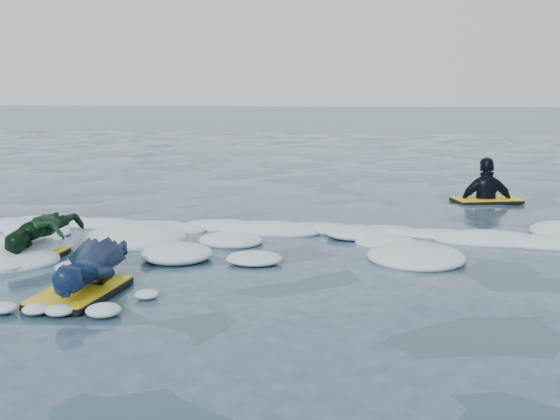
# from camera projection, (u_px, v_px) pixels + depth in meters

# --- Properties ---
(ground) EXTENTS (120.00, 120.00, 0.00)m
(ground) POSITION_uv_depth(u_px,v_px,m) (209.00, 262.00, 7.50)
(ground) COLOR #172A38
(ground) RESTS_ON ground
(foam_band) EXTENTS (12.00, 3.10, 0.30)m
(foam_band) POSITION_uv_depth(u_px,v_px,m) (229.00, 241.00, 8.51)
(foam_band) COLOR white
(foam_band) RESTS_ON ground
(prone_woman_unit) EXTENTS (0.79, 1.64, 0.41)m
(prone_woman_unit) POSITION_uv_depth(u_px,v_px,m) (90.00, 268.00, 6.45)
(prone_woman_unit) COLOR black
(prone_woman_unit) RESTS_ON ground
(prone_child_unit) EXTENTS (0.69, 1.21, 0.45)m
(prone_child_unit) POSITION_uv_depth(u_px,v_px,m) (44.00, 235.00, 7.76)
(prone_child_unit) COLOR black
(prone_child_unit) RESTS_ON ground
(waiting_rider_unit) EXTENTS (1.18, 0.86, 1.59)m
(waiting_rider_unit) POSITION_uv_depth(u_px,v_px,m) (486.00, 206.00, 11.34)
(waiting_rider_unit) COLOR black
(waiting_rider_unit) RESTS_ON ground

